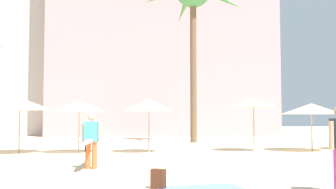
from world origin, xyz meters
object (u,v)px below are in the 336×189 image
Objects in this scene: cafe_umbrella_3 at (253,102)px; cafe_umbrella_7 at (311,109)px; backpack at (159,179)px; cafe_umbrella_8 at (79,106)px; person_mid_center at (92,138)px; cafe_umbrella_1 at (149,105)px; cafe_umbrella_0 at (20,104)px; beach_towel at (201,189)px.

cafe_umbrella_7 is at bearing -4.42° from cafe_umbrella_3.
cafe_umbrella_7 is 6.54× the size of backpack.
cafe_umbrella_8 is 9.62m from backpack.
cafe_umbrella_1 is at bearing -8.23° from person_mid_center.
cafe_umbrella_0 is 11.25m from beach_towel.
beach_towel is (0.43, -9.08, -2.08)m from cafe_umbrella_1.
cafe_umbrella_8 is (-10.53, 0.29, 0.09)m from cafe_umbrella_7.
cafe_umbrella_7 is at bearing -48.16° from person_mid_center.
cafe_umbrella_0 reaches higher than cafe_umbrella_1.
cafe_umbrella_0 is 13.05m from cafe_umbrella_7.
beach_towel is 4.40× the size of backpack.
person_mid_center reaches higher than beach_towel.
cafe_umbrella_8 reaches higher than person_mid_center.
backpack is (-0.46, -8.94, -1.89)m from cafe_umbrella_1.
backpack is (-7.96, -8.80, -1.73)m from cafe_umbrella_7.
cafe_umbrella_3 is 8.85m from person_mid_center.
person_mid_center is at bearing -112.04° from cafe_umbrella_1.
beach_towel is 0.64× the size of person_mid_center.
cafe_umbrella_7 is (2.69, -0.21, -0.30)m from cafe_umbrella_3.
cafe_umbrella_0 is at bearing 179.23° from cafe_umbrella_3.
cafe_umbrella_0 is 10.64m from backpack.
backpack is at bearing -141.78° from person_mid_center.
cafe_umbrella_3 is at bearing 0.58° from backpack.
cafe_umbrella_3 reaches higher than cafe_umbrella_8.
cafe_umbrella_1 is 1.00× the size of cafe_umbrella_8.
cafe_umbrella_8 is (-7.84, 0.08, -0.21)m from cafe_umbrella_3.
cafe_umbrella_8 reaches higher than beach_towel.
backpack is 0.15× the size of person_mid_center.
cafe_umbrella_3 is 0.85× the size of person_mid_center.
cafe_umbrella_3 reaches higher than cafe_umbrella_0.
beach_towel is at bearing -87.28° from cafe_umbrella_1.
backpack is (-0.89, 0.14, 0.19)m from beach_towel.
cafe_umbrella_8 is 5.60m from person_mid_center.
cafe_umbrella_1 is 9.33m from beach_towel.
cafe_umbrella_0 is 1.00× the size of cafe_umbrella_7.
cafe_umbrella_1 is 9.15m from backpack.
beach_towel is at bearing -57.24° from cafe_umbrella_0.
cafe_umbrella_1 is at bearing 178.95° from cafe_umbrella_7.
cafe_umbrella_3 is (4.81, 0.07, 0.15)m from cafe_umbrella_1.
cafe_umbrella_0 is 5.55m from cafe_umbrella_1.
person_mid_center is at bearing -142.47° from cafe_umbrella_3.
beach_towel is at bearing -132.34° from person_mid_center.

